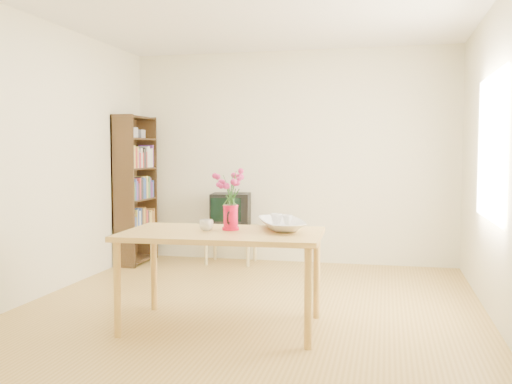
% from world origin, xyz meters
% --- Properties ---
extents(room, '(4.50, 4.50, 4.50)m').
position_xyz_m(room, '(0.03, 0.00, 1.30)').
color(room, '#A47F3A').
rests_on(room, ground).
extents(table, '(1.55, 0.93, 0.75)m').
position_xyz_m(table, '(-0.08, -0.52, 0.68)').
color(table, '#BA8C3F').
rests_on(table, ground).
extents(tv_stand, '(0.60, 0.45, 0.46)m').
position_xyz_m(tv_stand, '(-0.70, 1.97, 0.39)').
color(tv_stand, tan).
rests_on(tv_stand, ground).
extents(bookshelf, '(0.28, 0.70, 1.80)m').
position_xyz_m(bookshelf, '(-1.85, 1.75, 0.84)').
color(bookshelf, '#2F1F0F').
rests_on(bookshelf, ground).
extents(pitcher, '(0.13, 0.21, 0.20)m').
position_xyz_m(pitcher, '(-0.04, -0.42, 0.84)').
color(pitcher, red).
rests_on(pitcher, table).
extents(flowers, '(0.23, 0.23, 0.32)m').
position_xyz_m(flowers, '(-0.04, -0.43, 1.10)').
color(flowers, '#CF3075').
rests_on(flowers, pitcher).
extents(mug, '(0.16, 0.16, 0.09)m').
position_xyz_m(mug, '(-0.21, -0.51, 0.79)').
color(mug, white).
rests_on(mug, table).
extents(bowl, '(0.62, 0.62, 0.45)m').
position_xyz_m(bowl, '(0.34, -0.29, 0.97)').
color(bowl, white).
rests_on(bowl, table).
extents(teacup_a, '(0.11, 0.11, 0.07)m').
position_xyz_m(teacup_a, '(0.30, -0.29, 0.93)').
color(teacup_a, white).
rests_on(teacup_a, bowl).
extents(teacup_b, '(0.08, 0.08, 0.06)m').
position_xyz_m(teacup_b, '(0.39, -0.27, 0.93)').
color(teacup_b, white).
rests_on(teacup_b, bowl).
extents(television, '(0.51, 0.49, 0.40)m').
position_xyz_m(television, '(-0.70, 1.98, 0.66)').
color(television, black).
rests_on(television, tv_stand).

